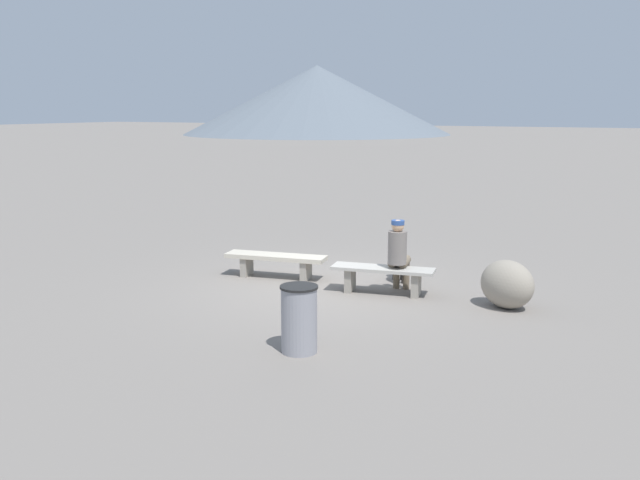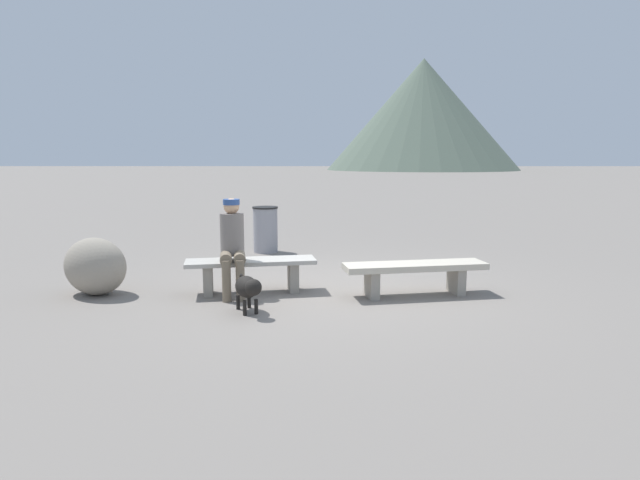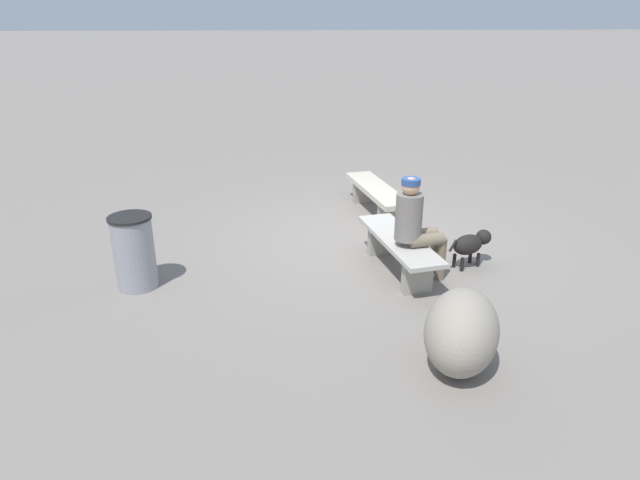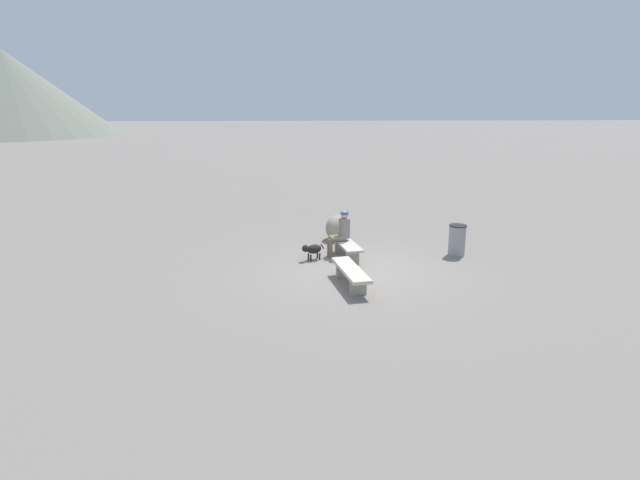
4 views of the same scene
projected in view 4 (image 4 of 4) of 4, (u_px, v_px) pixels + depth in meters
ground at (356, 271)px, 12.88m from camera, size 210.00×210.00×0.06m
bench_left at (351, 273)px, 11.71m from camera, size 1.90×0.76×0.43m
bench_right at (347, 247)px, 13.77m from camera, size 1.75×0.75×0.45m
seated_person at (341, 231)px, 13.87m from camera, size 0.38×0.62×1.25m
dog at (312, 249)px, 13.65m from camera, size 0.41×0.61×0.44m
trash_bin at (457, 240)px, 14.03m from camera, size 0.48×0.48×0.86m
boulder at (336, 227)px, 15.69m from camera, size 1.07×0.94×0.75m
distant_peak_2 at (6, 93)px, 62.88m from camera, size 26.34×26.34×10.41m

